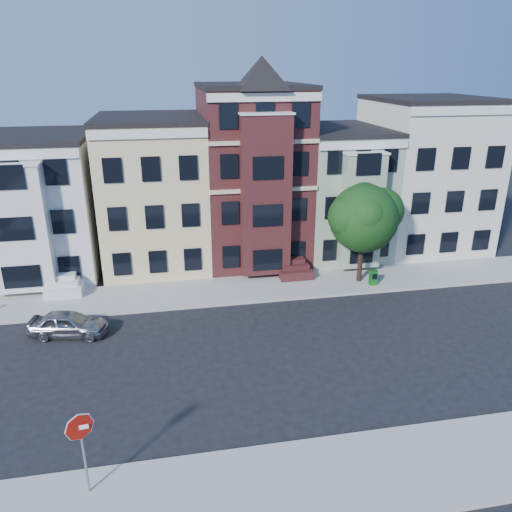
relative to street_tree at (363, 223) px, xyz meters
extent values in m
plane|color=black|center=(-5.93, -7.78, -4.13)|extent=(120.00, 120.00, 0.00)
cube|color=#9E9B93|center=(-5.93, 0.22, -4.06)|extent=(60.00, 4.00, 0.15)
cube|color=#9E9B93|center=(-5.93, -15.78, -4.06)|extent=(60.00, 4.00, 0.15)
cube|color=silver|center=(-20.93, 6.72, 0.37)|extent=(8.00, 9.00, 9.00)
cube|color=beige|center=(-12.93, 6.72, 0.87)|extent=(7.00, 9.00, 10.00)
cube|color=#41191A|center=(-5.93, 6.72, 1.87)|extent=(7.00, 9.00, 12.00)
cube|color=#92A38A|center=(0.57, 6.72, 0.37)|extent=(6.00, 9.00, 9.00)
cube|color=silver|center=(7.57, 6.72, 1.37)|extent=(8.00, 9.00, 11.00)
imported|color=gray|center=(-17.67, -3.66, -3.45)|extent=(4.25, 2.34, 1.37)
cube|color=#116217|center=(0.65, -0.75, -3.49)|extent=(0.48, 0.44, 0.99)
camera|label=1|loc=(-12.26, -28.35, 9.25)|focal=35.00mm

